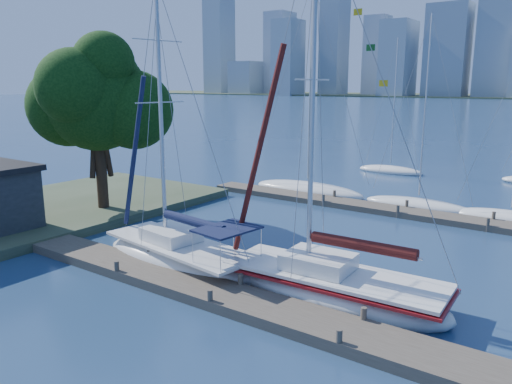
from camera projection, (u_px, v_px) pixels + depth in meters
The scene contains 11 objects.
ground at pixel (226, 302), 18.39m from camera, with size 700.00×700.00×0.00m, color navy.
near_dock at pixel (226, 297), 18.35m from camera, with size 26.00×2.00×0.40m, color #463E33.
far_dock at pixel (418, 215), 29.98m from camera, with size 30.00×1.80×0.36m, color #463E33.
shore at pixel (39, 212), 30.33m from camera, with size 12.00×22.00×0.50m, color #38472D.
tree at pixel (96, 96), 29.02m from camera, with size 8.26×7.53×10.74m.
sailboat_navy at pixel (180, 244), 21.96m from camera, with size 8.83×3.94×12.70m.
sailboat_maroon at pixel (333, 271), 18.46m from camera, with size 9.01×3.27×14.36m.
bg_boat_0 at pixel (308, 189), 36.56m from camera, with size 9.11×4.29×15.05m.
bg_boat_2 at pixel (418, 205), 32.14m from camera, with size 7.32×3.52×12.30m.
bg_boat_3 at pixel (511, 218), 28.96m from camera, with size 6.55×2.85×10.83m.
bg_boat_6 at pixel (391, 170), 45.04m from camera, with size 6.17×3.79×12.04m.
Camera 1 is at (10.79, -13.32, 7.89)m, focal length 35.00 mm.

